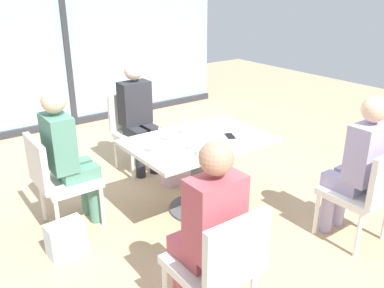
# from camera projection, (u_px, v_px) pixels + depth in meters

# --- Properties ---
(ground_plane) EXTENTS (12.00, 12.00, 0.00)m
(ground_plane) POSITION_uv_depth(u_px,v_px,m) (198.00, 209.00, 3.96)
(ground_plane) COLOR tan
(window_wall_backdrop) EXTENTS (5.21, 0.10, 2.70)m
(window_wall_backdrop) POSITION_uv_depth(u_px,v_px,m) (66.00, 45.00, 5.90)
(window_wall_backdrop) COLOR #95B7BC
(window_wall_backdrop) RESTS_ON ground_plane
(dining_table_main) EXTENTS (1.27, 0.85, 0.73)m
(dining_table_main) POSITION_uv_depth(u_px,v_px,m) (198.00, 158.00, 3.76)
(dining_table_main) COLOR silver
(dining_table_main) RESTS_ON ground_plane
(chair_far_left) EXTENTS (0.50, 0.46, 0.87)m
(chair_far_left) POSITION_uv_depth(u_px,v_px,m) (57.00, 177.00, 3.50)
(chair_far_left) COLOR silver
(chair_far_left) RESTS_ON ground_plane
(chair_near_window) EXTENTS (0.46, 0.51, 0.87)m
(chair_near_window) POSITION_uv_depth(u_px,v_px,m) (134.00, 127.00, 4.69)
(chair_near_window) COLOR silver
(chair_near_window) RESTS_ON ground_plane
(chair_front_left) EXTENTS (0.46, 0.50, 0.87)m
(chair_front_left) POSITION_uv_depth(u_px,v_px,m) (219.00, 262.00, 2.43)
(chair_front_left) COLOR silver
(chair_front_left) RESTS_ON ground_plane
(chair_front_right) EXTENTS (0.46, 0.50, 0.87)m
(chair_front_right) POSITION_uv_depth(u_px,v_px,m) (367.00, 190.00, 3.28)
(chair_front_right) COLOR silver
(chair_front_right) RESTS_ON ground_plane
(person_far_left) EXTENTS (0.39, 0.34, 1.26)m
(person_far_left) POSITION_uv_depth(u_px,v_px,m) (67.00, 152.00, 3.49)
(person_far_left) COLOR #4C7F6B
(person_far_left) RESTS_ON ground_plane
(person_near_window) EXTENTS (0.34, 0.39, 1.26)m
(person_near_window) POSITION_uv_depth(u_px,v_px,m) (138.00, 113.00, 4.54)
(person_near_window) COLOR #28282D
(person_near_window) RESTS_ON ground_plane
(person_front_left) EXTENTS (0.34, 0.39, 1.26)m
(person_front_left) POSITION_uv_depth(u_px,v_px,m) (208.00, 225.00, 2.43)
(person_front_left) COLOR #B24C56
(person_front_left) RESTS_ON ground_plane
(person_front_right) EXTENTS (0.34, 0.39, 1.26)m
(person_front_right) POSITION_uv_depth(u_px,v_px,m) (359.00, 162.00, 3.29)
(person_front_right) COLOR #9E93B7
(person_front_right) RESTS_ON ground_plane
(wine_glass_0) EXTENTS (0.07, 0.07, 0.18)m
(wine_glass_0) POSITION_uv_depth(u_px,v_px,m) (185.00, 121.00, 3.75)
(wine_glass_0) COLOR silver
(wine_glass_0) RESTS_ON dining_table_main
(wine_glass_1) EXTENTS (0.07, 0.07, 0.18)m
(wine_glass_1) POSITION_uv_depth(u_px,v_px,m) (152.00, 138.00, 3.34)
(wine_glass_1) COLOR silver
(wine_glass_1) RESTS_ON dining_table_main
(wine_glass_2) EXTENTS (0.07, 0.07, 0.18)m
(wine_glass_2) POSITION_uv_depth(u_px,v_px,m) (168.00, 128.00, 3.58)
(wine_glass_2) COLOR silver
(wine_glass_2) RESTS_ON dining_table_main
(wine_glass_3) EXTENTS (0.07, 0.07, 0.18)m
(wine_glass_3) POSITION_uv_depth(u_px,v_px,m) (194.00, 136.00, 3.38)
(wine_glass_3) COLOR silver
(wine_glass_3) RESTS_ON dining_table_main
(wine_glass_4) EXTENTS (0.07, 0.07, 0.18)m
(wine_glass_4) POSITION_uv_depth(u_px,v_px,m) (160.00, 132.00, 3.49)
(wine_glass_4) COLOR silver
(wine_glass_4) RESTS_ON dining_table_main
(coffee_cup) EXTENTS (0.08, 0.08, 0.09)m
(coffee_cup) POSITION_uv_depth(u_px,v_px,m) (202.00, 151.00, 3.30)
(coffee_cup) COLOR white
(coffee_cup) RESTS_ON dining_table_main
(cell_phone_on_table) EXTENTS (0.12, 0.16, 0.01)m
(cell_phone_on_table) POSITION_uv_depth(u_px,v_px,m) (230.00, 136.00, 3.75)
(cell_phone_on_table) COLOR black
(cell_phone_on_table) RESTS_ON dining_table_main
(handbag_0) EXTENTS (0.31, 0.19, 0.28)m
(handbag_0) POSITION_uv_depth(u_px,v_px,m) (66.00, 238.00, 3.27)
(handbag_0) COLOR silver
(handbag_0) RESTS_ON ground_plane
(handbag_1) EXTENTS (0.31, 0.17, 0.28)m
(handbag_1) POSITION_uv_depth(u_px,v_px,m) (176.00, 171.00, 4.43)
(handbag_1) COLOR beige
(handbag_1) RESTS_ON ground_plane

